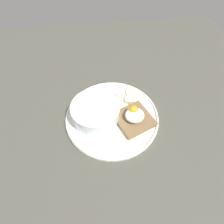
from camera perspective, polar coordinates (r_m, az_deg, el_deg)
name	(u,v)px	position (r cm, az deg, el deg)	size (l,w,h in cm)	color
ground_plane	(112,119)	(55.78, 0.00, -2.43)	(120.00, 120.00, 2.00)	#47463D
plate	(112,116)	(54.30, 0.00, -1.38)	(28.71, 28.71, 1.60)	white
oatmeal_bowl	(96,113)	(51.47, -5.32, -0.34)	(14.33, 14.33, 5.73)	white
toast_slice	(134,119)	(52.82, 7.18, -2.36)	(13.29, 13.29, 1.49)	brown
poached_egg	(134,114)	(51.10, 7.34, -0.72)	(5.63, 5.41, 3.75)	white
banana_slice_front	(138,102)	(57.63, 8.64, 3.38)	(3.79, 3.75, 1.10)	beige
banana_slice_left	(129,100)	(57.34, 5.73, 4.01)	(3.86, 3.72, 1.89)	#F9EABC
banana_slice_back	(131,93)	(59.71, 6.20, 6.24)	(4.53, 4.57, 1.33)	beige
banana_slice_right	(121,95)	(58.89, 2.91, 5.61)	(3.72, 3.68, 1.22)	#F7E8C5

